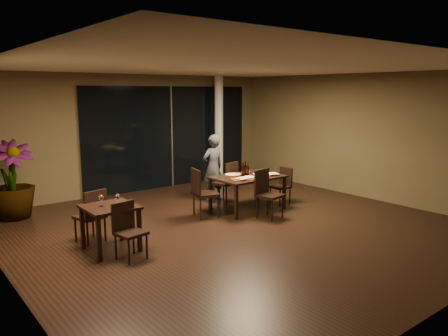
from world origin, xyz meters
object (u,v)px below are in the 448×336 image
at_px(chair_side_near, 128,227).
at_px(bottle_b, 248,169).
at_px(main_table, 248,179).
at_px(chair_side_far, 92,213).
at_px(bottle_c, 245,168).
at_px(side_table, 110,213).
at_px(bottle_a, 243,169).
at_px(potted_plant, 11,180).
at_px(diner, 213,168).
at_px(chair_main_near, 266,191).
at_px(chair_main_right, 283,183).
at_px(chair_main_far, 228,180).
at_px(chair_main_left, 202,190).

xyz_separation_m(chair_side_near, bottle_b, (3.35, 1.00, 0.40)).
bearing_deg(main_table, chair_side_far, 179.31).
bearing_deg(bottle_c, side_table, -169.71).
bearing_deg(bottle_a, main_table, -47.63).
bearing_deg(potted_plant, diner, -17.75).
relative_size(chair_main_near, chair_main_right, 1.19).
bearing_deg(chair_main_far, chair_side_far, -2.75).
height_order(chair_main_near, chair_main_right, chair_main_near).
distance_m(chair_side_near, diner, 3.89).
height_order(chair_main_far, chair_main_near, chair_main_near).
bearing_deg(side_table, potted_plant, 105.17).
xyz_separation_m(main_table, chair_main_near, (-0.09, -0.68, -0.12)).
bearing_deg(bottle_c, main_table, -104.96).
bearing_deg(main_table, chair_main_far, 89.08).
distance_m(main_table, chair_main_near, 0.70).
bearing_deg(chair_main_right, chair_side_near, -77.50).
bearing_deg(bottle_a, side_table, -170.14).
xyz_separation_m(chair_side_far, bottle_c, (3.52, 0.08, 0.39)).
height_order(bottle_a, bottle_c, bottle_c).
xyz_separation_m(chair_side_far, diner, (3.40, 1.10, 0.27)).
relative_size(chair_main_far, bottle_b, 3.27).
bearing_deg(chair_main_near, chair_main_left, 131.30).
bearing_deg(chair_main_far, side_table, 5.96).
relative_size(main_table, chair_main_far, 1.54).
bearing_deg(bottle_c, chair_main_left, 179.22).
bearing_deg(chair_side_far, chair_main_near, 154.86).
distance_m(chair_main_near, bottle_b, 0.79).
bearing_deg(bottle_c, chair_side_near, -161.82).
distance_m(chair_main_right, bottle_c, 1.09).
distance_m(chair_main_far, bottle_b, 0.78).
bearing_deg(chair_side_far, main_table, 166.21).
bearing_deg(potted_plant, chair_side_far, -73.47).
height_order(side_table, diner, diner).
height_order(chair_main_near, potted_plant, potted_plant).
distance_m(chair_main_near, bottle_c, 0.89).
height_order(chair_main_near, chair_main_left, chair_main_left).
distance_m(potted_plant, bottle_a, 4.77).
bearing_deg(potted_plant, bottle_c, -28.89).
xyz_separation_m(chair_side_near, diner, (3.24, 2.13, 0.29)).
distance_m(bottle_a, bottle_c, 0.11).
height_order(chair_main_right, bottle_a, bottle_a).
height_order(chair_main_left, chair_side_far, chair_main_left).
xyz_separation_m(main_table, chair_main_far, (0.01, 0.71, -0.13)).
relative_size(side_table, potted_plant, 0.50).
bearing_deg(potted_plant, main_table, -30.35).
bearing_deg(chair_side_far, bottle_c, 168.23).
bearing_deg(side_table, bottle_b, 8.64).
height_order(side_table, chair_side_far, chair_side_far).
distance_m(diner, bottle_a, 1.07).
distance_m(chair_side_near, potted_plant, 3.56).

